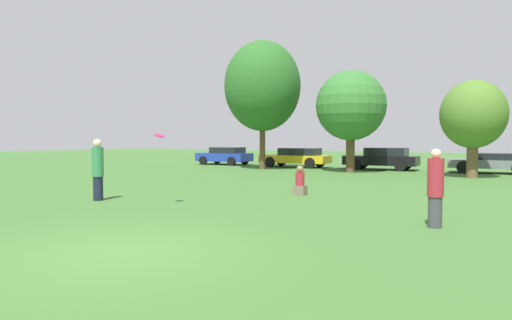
{
  "coord_description": "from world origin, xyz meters",
  "views": [
    {
      "loc": [
        5.7,
        -5.34,
        1.87
      ],
      "look_at": [
        -0.64,
        5.46,
        1.29
      ],
      "focal_mm": 32.0,
      "sensor_mm": 36.0,
      "label": 1
    }
  ],
  "objects_px": {
    "parked_car_black": "(382,158)",
    "parked_car_grey": "(493,162)",
    "frisbee": "(160,135)",
    "tree_2": "(473,115)",
    "person_catcher": "(435,188)",
    "tree_1": "(351,106)",
    "parked_car_blue": "(225,156)",
    "bystander_sitting": "(300,183)",
    "person_thrower": "(98,169)",
    "tree_0": "(262,86)",
    "parked_car_yellow": "(296,157)"
  },
  "relations": [
    {
      "from": "person_catcher",
      "to": "tree_2",
      "type": "xyz_separation_m",
      "value": [
        -0.52,
        13.99,
        2.18
      ]
    },
    {
      "from": "parked_car_black",
      "to": "frisbee",
      "type": "bearing_deg",
      "value": 84.53
    },
    {
      "from": "person_thrower",
      "to": "parked_car_black",
      "type": "height_order",
      "value": "person_thrower"
    },
    {
      "from": "tree_1",
      "to": "parked_car_yellow",
      "type": "height_order",
      "value": "tree_1"
    },
    {
      "from": "tree_1",
      "to": "parked_car_black",
      "type": "height_order",
      "value": "tree_1"
    },
    {
      "from": "parked_car_blue",
      "to": "parked_car_yellow",
      "type": "xyz_separation_m",
      "value": [
        5.78,
        -0.12,
        0.02
      ]
    },
    {
      "from": "tree_2",
      "to": "frisbee",
      "type": "bearing_deg",
      "value": -114.26
    },
    {
      "from": "person_catcher",
      "to": "parked_car_yellow",
      "type": "relative_size",
      "value": 0.36
    },
    {
      "from": "frisbee",
      "to": "tree_2",
      "type": "height_order",
      "value": "tree_2"
    },
    {
      "from": "parked_car_blue",
      "to": "parked_car_yellow",
      "type": "relative_size",
      "value": 0.85
    },
    {
      "from": "person_thrower",
      "to": "parked_car_yellow",
      "type": "height_order",
      "value": "person_thrower"
    },
    {
      "from": "parked_car_blue",
      "to": "parked_car_black",
      "type": "bearing_deg",
      "value": -180.0
    },
    {
      "from": "parked_car_blue",
      "to": "parked_car_grey",
      "type": "height_order",
      "value": "parked_car_blue"
    },
    {
      "from": "tree_2",
      "to": "parked_car_blue",
      "type": "bearing_deg",
      "value": 168.8
    },
    {
      "from": "tree_2",
      "to": "parked_car_yellow",
      "type": "height_order",
      "value": "tree_2"
    },
    {
      "from": "frisbee",
      "to": "person_catcher",
      "type": "bearing_deg",
      "value": 4.92
    },
    {
      "from": "frisbee",
      "to": "tree_1",
      "type": "height_order",
      "value": "tree_1"
    },
    {
      "from": "person_catcher",
      "to": "bystander_sitting",
      "type": "bearing_deg",
      "value": -41.32
    },
    {
      "from": "parked_car_blue",
      "to": "parked_car_yellow",
      "type": "bearing_deg",
      "value": 177.53
    },
    {
      "from": "person_catcher",
      "to": "bystander_sitting",
      "type": "xyz_separation_m",
      "value": [
        -4.83,
        3.68,
        -0.42
      ]
    },
    {
      "from": "parked_car_blue",
      "to": "person_thrower",
      "type": "bearing_deg",
      "value": 111.62
    },
    {
      "from": "person_thrower",
      "to": "tree_0",
      "type": "distance_m",
      "value": 15.73
    },
    {
      "from": "parked_car_black",
      "to": "parked_car_grey",
      "type": "height_order",
      "value": "parked_car_black"
    },
    {
      "from": "frisbee",
      "to": "tree_0",
      "type": "height_order",
      "value": "tree_0"
    },
    {
      "from": "parked_car_black",
      "to": "parked_car_yellow",
      "type": "bearing_deg",
      "value": 2.56
    },
    {
      "from": "person_thrower",
      "to": "parked_car_yellow",
      "type": "bearing_deg",
      "value": 91.77
    },
    {
      "from": "tree_0",
      "to": "tree_2",
      "type": "relative_size",
      "value": 1.68
    },
    {
      "from": "person_thrower",
      "to": "parked_car_black",
      "type": "bearing_deg",
      "value": 74.3
    },
    {
      "from": "bystander_sitting",
      "to": "tree_1",
      "type": "xyz_separation_m",
      "value": [
        -1.94,
        10.85,
        3.29
      ]
    },
    {
      "from": "tree_1",
      "to": "parked_car_yellow",
      "type": "bearing_deg",
      "value": 150.13
    },
    {
      "from": "frisbee",
      "to": "tree_2",
      "type": "relative_size",
      "value": 0.06
    },
    {
      "from": "parked_car_black",
      "to": "tree_1",
      "type": "bearing_deg",
      "value": 70.4
    },
    {
      "from": "person_catcher",
      "to": "tree_2",
      "type": "bearing_deg",
      "value": -91.86
    },
    {
      "from": "frisbee",
      "to": "parked_car_black",
      "type": "distance_m",
      "value": 18.24
    },
    {
      "from": "tree_0",
      "to": "parked_car_blue",
      "type": "xyz_separation_m",
      "value": [
        -4.85,
        3.02,
        -4.43
      ]
    },
    {
      "from": "bystander_sitting",
      "to": "parked_car_blue",
      "type": "xyz_separation_m",
      "value": [
        -12.3,
        13.6,
        0.25
      ]
    },
    {
      "from": "parked_car_grey",
      "to": "tree_0",
      "type": "bearing_deg",
      "value": 13.87
    },
    {
      "from": "parked_car_yellow",
      "to": "person_thrower",
      "type": "bearing_deg",
      "value": 94.48
    },
    {
      "from": "tree_2",
      "to": "parked_car_grey",
      "type": "relative_size",
      "value": 1.1
    },
    {
      "from": "person_thrower",
      "to": "tree_0",
      "type": "xyz_separation_m",
      "value": [
        -2.74,
        14.93,
        4.13
      ]
    },
    {
      "from": "person_catcher",
      "to": "tree_1",
      "type": "distance_m",
      "value": 16.28
    },
    {
      "from": "tree_2",
      "to": "parked_car_blue",
      "type": "height_order",
      "value": "tree_2"
    },
    {
      "from": "tree_0",
      "to": "parked_car_grey",
      "type": "relative_size",
      "value": 1.85
    },
    {
      "from": "parked_car_grey",
      "to": "tree_2",
      "type": "bearing_deg",
      "value": 77.97
    },
    {
      "from": "tree_2",
      "to": "parked_car_blue",
      "type": "distance_m",
      "value": 17.09
    },
    {
      "from": "frisbee",
      "to": "parked_car_blue",
      "type": "bearing_deg",
      "value": 119.27
    },
    {
      "from": "person_catcher",
      "to": "parked_car_grey",
      "type": "distance_m",
      "value": 17.63
    },
    {
      "from": "parked_car_blue",
      "to": "parked_car_grey",
      "type": "xyz_separation_m",
      "value": [
        17.29,
        0.36,
        -0.05
      ]
    },
    {
      "from": "person_catcher",
      "to": "parked_car_yellow",
      "type": "distance_m",
      "value": 20.57
    },
    {
      "from": "person_thrower",
      "to": "frisbee",
      "type": "distance_m",
      "value": 2.64
    }
  ]
}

